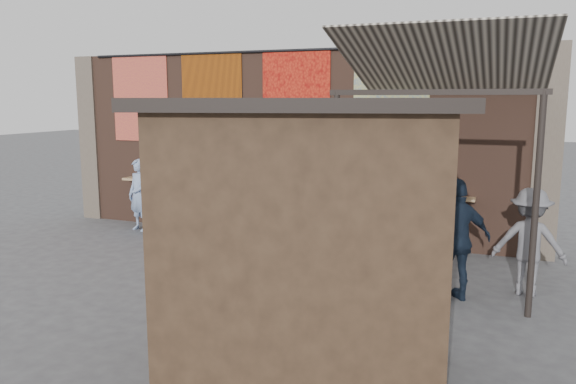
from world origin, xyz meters
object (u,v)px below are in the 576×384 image
(diner_left, at_px, (139,195))
(market_stall, at_px, (305,251))
(scooter_stool_7, at_px, (338,231))
(shopper_grey, at_px, (529,242))
(scooter_stool_0, at_px, (160,214))
(diner_right, at_px, (203,200))
(scooter_stool_2, at_px, (206,218))
(scooter_stool_6, at_px, (311,226))
(scooter_stool_3, at_px, (233,219))
(scooter_stool_4, at_px, (256,221))
(scooter_stool_5, at_px, (285,225))
(shelf_box, at_px, (297,182))
(scooter_stool_1, at_px, (186,216))
(shopper_navy, at_px, (456,240))
(shopper_tan, at_px, (360,228))

(diner_left, distance_m, market_stall, 7.88)
(scooter_stool_7, relative_size, diner_left, 0.44)
(diner_left, relative_size, shopper_grey, 0.99)
(scooter_stool_0, bearing_deg, market_stall, -44.68)
(scooter_stool_7, bearing_deg, diner_left, -177.49)
(diner_right, bearing_deg, scooter_stool_0, -168.26)
(scooter_stool_2, height_order, scooter_stool_6, scooter_stool_6)
(scooter_stool_3, bearing_deg, scooter_stool_4, -0.82)
(scooter_stool_3, distance_m, scooter_stool_5, 1.24)
(shelf_box, relative_size, scooter_stool_1, 0.79)
(shopper_navy, bearing_deg, scooter_stool_1, -52.55)
(scooter_stool_6, distance_m, market_stall, 5.75)
(shelf_box, xyz_separation_m, scooter_stool_2, (-2.05, -0.30, -0.86))
(scooter_stool_1, distance_m, diner_right, 0.61)
(scooter_stool_6, relative_size, shopper_grey, 0.51)
(scooter_stool_1, height_order, diner_right, diner_right)
(scooter_stool_5, distance_m, scooter_stool_6, 0.61)
(scooter_stool_2, relative_size, diner_left, 0.49)
(scooter_stool_2, relative_size, scooter_stool_7, 1.11)
(scooter_stool_0, relative_size, shopper_grey, 0.49)
(diner_right, relative_size, shopper_navy, 0.84)
(diner_left, distance_m, shopper_navy, 7.44)
(scooter_stool_2, distance_m, shopper_grey, 6.75)
(shelf_box, height_order, scooter_stool_7, shelf_box)
(scooter_stool_0, xyz_separation_m, diner_left, (-0.42, -0.16, 0.44))
(scooter_stool_6, bearing_deg, scooter_stool_5, 172.75)
(scooter_stool_6, relative_size, market_stall, 0.29)
(scooter_stool_4, distance_m, shopper_tan, 3.31)
(scooter_stool_1, bearing_deg, shopper_navy, -20.77)
(scooter_stool_2, distance_m, shopper_navy, 5.99)
(shelf_box, bearing_deg, scooter_stool_0, -174.22)
(scooter_stool_3, bearing_deg, shopper_grey, -15.64)
(scooter_stool_2, xyz_separation_m, shopper_navy, (5.52, -2.27, 0.54))
(scooter_stool_3, distance_m, scooter_stool_7, 2.40)
(scooter_stool_1, distance_m, shopper_navy, 6.49)
(shopper_tan, bearing_deg, scooter_stool_3, 111.04)
(scooter_stool_1, bearing_deg, market_stall, -48.67)
(scooter_stool_7, bearing_deg, scooter_stool_3, 179.70)
(shopper_grey, bearing_deg, diner_left, -5.37)
(scooter_stool_1, distance_m, scooter_stool_2, 0.54)
(scooter_stool_5, distance_m, shopper_grey, 4.97)
(shelf_box, xyz_separation_m, shopper_tan, (1.89, -2.08, -0.38))
(shopper_grey, distance_m, shopper_tan, 2.61)
(scooter_stool_1, xyz_separation_m, shopper_tan, (4.47, -1.81, 0.49))
(shelf_box, height_order, shopper_navy, shopper_navy)
(shelf_box, height_order, scooter_stool_2, shelf_box)
(scooter_stool_2, xyz_separation_m, diner_left, (-1.62, -0.19, 0.44))
(scooter_stool_2, bearing_deg, diner_left, -173.46)
(scooter_stool_2, bearing_deg, scooter_stool_5, 0.93)
(scooter_stool_7, xyz_separation_m, shopper_grey, (3.51, -1.64, 0.49))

